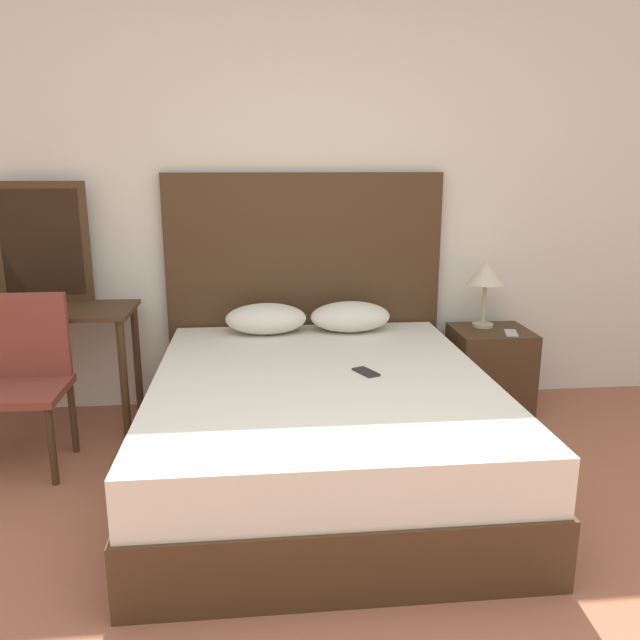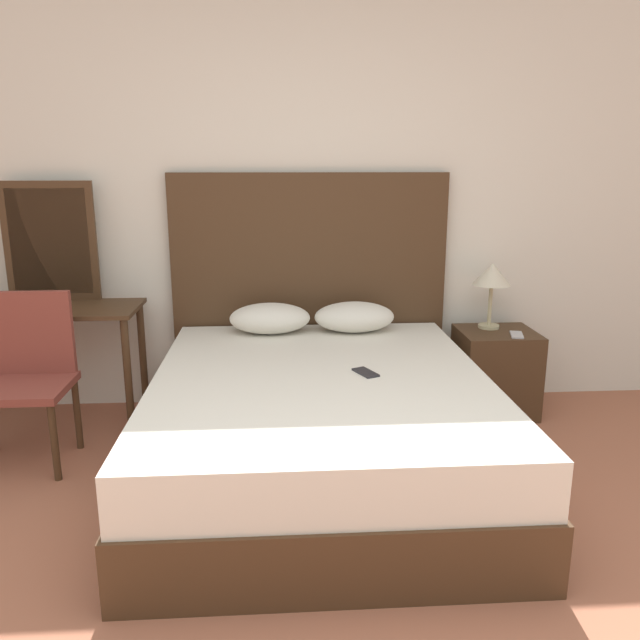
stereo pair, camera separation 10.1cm
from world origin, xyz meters
name	(u,v)px [view 1 (the left image)]	position (x,y,z in m)	size (l,w,h in m)	color
wall_back	(303,194)	(0.00, 2.49, 1.35)	(10.00, 0.06, 2.70)	silver
bed	(322,426)	(0.00, 1.40, 0.26)	(1.65, 2.00, 0.53)	#422B19
headboard	(305,292)	(0.00, 2.42, 0.74)	(1.73, 0.05, 1.48)	#422B19
pillow_left	(266,319)	(-0.25, 2.19, 0.63)	(0.49, 0.30, 0.18)	silver
pillow_right	(350,317)	(0.26, 2.19, 0.63)	(0.49, 0.30, 0.18)	silver
phone_on_bed	(366,372)	(0.22, 1.40, 0.54)	(0.13, 0.17, 0.01)	#232328
nightstand	(489,370)	(1.15, 2.16, 0.26)	(0.47, 0.42, 0.53)	#422B19
table_lamp	(486,276)	(1.12, 2.24, 0.85)	(0.23, 0.23, 0.41)	tan
phone_on_nightstand	(511,333)	(1.23, 2.05, 0.53)	(0.11, 0.16, 0.01)	#B7B7BC
vanity_desk	(39,330)	(-1.56, 2.14, 0.61)	(1.08, 0.48, 0.72)	#422B19
vanity_mirror	(42,243)	(-1.56, 2.35, 1.08)	(0.54, 0.03, 0.71)	#422B19
chair	(16,371)	(-1.54, 1.70, 0.51)	(0.52, 0.42, 0.89)	brown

